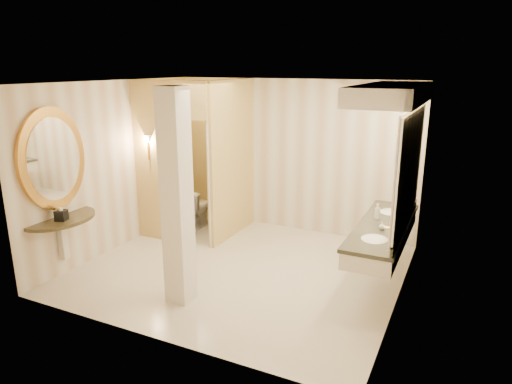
{
  "coord_description": "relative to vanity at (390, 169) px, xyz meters",
  "views": [
    {
      "loc": [
        2.89,
        -5.52,
        2.93
      ],
      "look_at": [
        0.16,
        0.2,
        1.16
      ],
      "focal_mm": 32.0,
      "sensor_mm": 36.0,
      "label": 1
    }
  ],
  "objects": [
    {
      "name": "floor",
      "position": [
        -1.98,
        -0.4,
        -1.63
      ],
      "size": [
        4.5,
        4.5,
        0.0
      ],
      "primitive_type": "plane",
      "color": "beige",
      "rests_on": "ground"
    },
    {
      "name": "ceiling",
      "position": [
        -1.98,
        -0.4,
        1.07
      ],
      "size": [
        4.5,
        4.5,
        0.0
      ],
      "primitive_type": "plane",
      "rotation": [
        3.14,
        0.0,
        0.0
      ],
      "color": "white",
      "rests_on": "wall_back"
    },
    {
      "name": "wall_back",
      "position": [
        -1.98,
        1.6,
        -0.28
      ],
      "size": [
        4.5,
        0.02,
        2.7
      ],
      "primitive_type": "cube",
      "color": "silver",
      "rests_on": "floor"
    },
    {
      "name": "wall_front",
      "position": [
        -1.98,
        -2.4,
        -0.28
      ],
      "size": [
        4.5,
        0.02,
        2.7
      ],
      "primitive_type": "cube",
      "color": "silver",
      "rests_on": "floor"
    },
    {
      "name": "wall_left",
      "position": [
        -4.23,
        -0.4,
        -0.28
      ],
      "size": [
        0.02,
        4.0,
        2.7
      ],
      "primitive_type": "cube",
      "color": "silver",
      "rests_on": "floor"
    },
    {
      "name": "wall_right",
      "position": [
        0.27,
        -0.4,
        -0.28
      ],
      "size": [
        0.02,
        4.0,
        2.7
      ],
      "primitive_type": "cube",
      "color": "silver",
      "rests_on": "floor"
    },
    {
      "name": "toilet_closet",
      "position": [
        -3.11,
        0.57,
        -0.24
      ],
      "size": [
        1.5,
        1.55,
        2.7
      ],
      "color": "#E9CD7A",
      "rests_on": "floor"
    },
    {
      "name": "wall_sconce",
      "position": [
        -3.9,
        0.03,
        0.1
      ],
      "size": [
        0.14,
        0.14,
        0.42
      ],
      "color": "#BB8D3C",
      "rests_on": "toilet_closet"
    },
    {
      "name": "vanity",
      "position": [
        0.0,
        0.0,
        0.0
      ],
      "size": [
        0.75,
        2.37,
        2.09
      ],
      "color": "silver",
      "rests_on": "floor"
    },
    {
      "name": "console_shelf",
      "position": [
        -4.19,
        -1.65,
        -0.28
      ],
      "size": [
        1.08,
        1.08,
        1.99
      ],
      "color": "black",
      "rests_on": "floor"
    },
    {
      "name": "pillar",
      "position": [
        -2.25,
        -1.54,
        -0.28
      ],
      "size": [
        0.3,
        0.3,
        2.7
      ],
      "primitive_type": "cube",
      "color": "silver",
      "rests_on": "floor"
    },
    {
      "name": "tissue_box",
      "position": [
        -4.04,
        -1.74,
        -0.68
      ],
      "size": [
        0.18,
        0.18,
        0.14
      ],
      "primitive_type": "cube",
      "rotation": [
        0.0,
        0.0,
        0.32
      ],
      "color": "black",
      "rests_on": "console_shelf"
    },
    {
      "name": "toilet",
      "position": [
        -3.58,
        0.89,
        -1.26
      ],
      "size": [
        0.47,
        0.75,
        0.74
      ],
      "primitive_type": "imported",
      "rotation": [
        0.0,
        0.0,
        3.23
      ],
      "color": "white",
      "rests_on": "floor"
    },
    {
      "name": "soap_bottle_a",
      "position": [
        -0.15,
        0.17,
        -0.69
      ],
      "size": [
        0.06,
        0.07,
        0.12
      ],
      "primitive_type": "imported",
      "rotation": [
        0.0,
        0.0,
        0.23
      ],
      "color": "beige",
      "rests_on": "vanity"
    },
    {
      "name": "soap_bottle_b",
      "position": [
        -0.01,
        -0.22,
        -0.7
      ],
      "size": [
        0.08,
        0.08,
        0.1
      ],
      "primitive_type": "imported",
      "rotation": [
        0.0,
        0.0,
        0.03
      ],
      "color": "silver",
      "rests_on": "vanity"
    },
    {
      "name": "soap_bottle_c",
      "position": [
        -0.15,
        0.17,
        -0.64
      ],
      "size": [
        0.11,
        0.11,
        0.22
      ],
      "primitive_type": "imported",
      "rotation": [
        0.0,
        0.0,
        -0.31
      ],
      "color": "#C6B28C",
      "rests_on": "vanity"
    }
  ]
}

